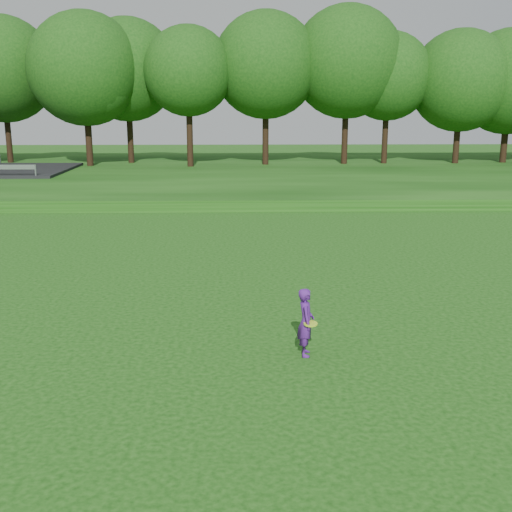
{
  "coord_description": "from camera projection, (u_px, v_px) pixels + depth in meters",
  "views": [
    {
      "loc": [
        0.25,
        -13.07,
        5.52
      ],
      "look_at": [
        0.67,
        4.27,
        1.3
      ],
      "focal_mm": 45.0,
      "sensor_mm": 36.0,
      "label": 1
    }
  ],
  "objects": [
    {
      "name": "woman",
      "position": [
        306.0,
        322.0,
        14.11
      ],
      "size": [
        0.43,
        0.6,
        1.54
      ],
      "color": "#511C7F",
      "rests_on": "ground"
    },
    {
      "name": "treeline",
      "position": [
        236.0,
        66.0,
        48.99
      ],
      "size": [
        104.0,
        7.0,
        15.0
      ],
      "primitive_type": null,
      "color": "#11400E",
      "rests_on": "berm"
    },
    {
      "name": "berm",
      "position": [
        237.0,
        173.0,
        46.95
      ],
      "size": [
        130.0,
        30.0,
        0.6
      ],
      "primitive_type": "cube",
      "color": "#113C0B",
      "rests_on": "ground"
    },
    {
      "name": "walking_path",
      "position": [
        236.0,
        209.0,
        33.42
      ],
      "size": [
        130.0,
        1.6,
        0.04
      ],
      "primitive_type": "cube",
      "color": "gray",
      "rests_on": "ground"
    },
    {
      "name": "ground",
      "position": [
        230.0,
        360.0,
        13.99
      ],
      "size": [
        140.0,
        140.0,
        0.0
      ],
      "primitive_type": "plane",
      "color": "#113C0B",
      "rests_on": "ground"
    }
  ]
}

